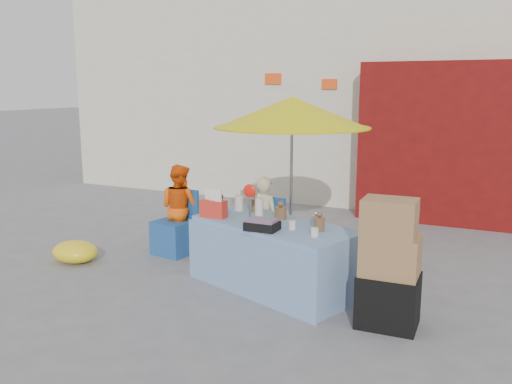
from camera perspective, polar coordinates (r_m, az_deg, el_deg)
The scene contains 10 objects.
ground at distance 6.19m, azimuth -4.76°, elevation -9.89°, with size 80.00×80.00×0.00m, color slate.
backdrop at distance 12.77m, azimuth 14.85°, elevation 14.71°, with size 14.00×8.00×7.80m.
market_table at distance 6.03m, azimuth 1.91°, elevation -6.62°, with size 2.11×1.50×1.16m.
chair_left at distance 7.35m, azimuth -8.51°, elevation -4.47°, with size 0.55×0.54×0.85m.
chair_right at distance 6.76m, azimuth 0.39°, elevation -5.73°, with size 0.55×0.54×0.85m.
vendor_orange at distance 7.38m, azimuth -8.03°, elevation -1.68°, with size 0.58×0.45×1.19m, color #FF5B0D.
vendor_beige at distance 6.80m, azimuth 0.85°, elevation -2.99°, with size 0.41×0.27×1.11m, color beige.
umbrella at distance 6.63m, azimuth 3.81°, elevation 8.30°, with size 1.90×1.90×2.09m.
box_stack at distance 5.18m, azimuth 13.83°, elevation -7.81°, with size 0.56×0.47×1.22m.
tarp_bundle at distance 7.31m, azimuth -18.51°, elevation -5.98°, with size 0.61×0.49×0.28m, color yellow.
Camera 1 is at (2.91, -4.99, 2.21)m, focal length 38.00 mm.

